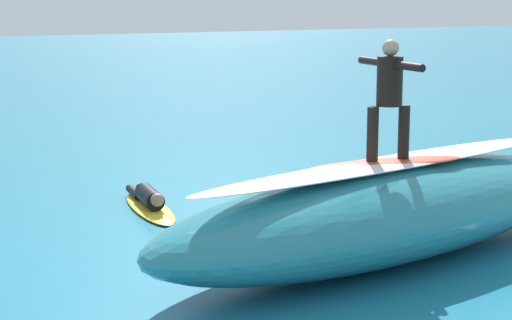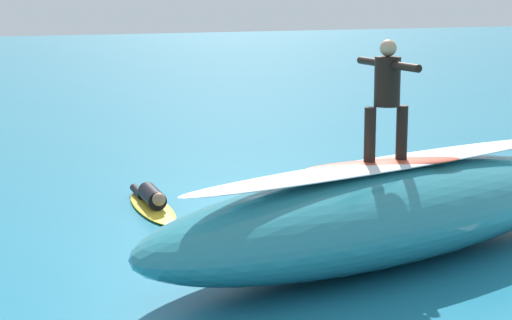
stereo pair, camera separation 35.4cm
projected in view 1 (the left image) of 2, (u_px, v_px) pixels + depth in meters
The scene contains 8 objects.
ground_plane at pixel (322, 210), 14.79m from camera, with size 120.00×120.00×0.00m, color teal.
wave_crest at pixel (391, 211), 12.14m from camera, with size 7.78×2.24×1.23m, color teal.
wave_foam_lip at pixel (392, 163), 12.02m from camera, with size 6.61×0.78×0.08m, color white.
surfboard_riding at pixel (388, 163), 11.96m from camera, with size 2.28×0.55×0.09m, color #E0563D.
surfer_riding at pixel (389, 90), 11.79m from camera, with size 0.62×1.48×1.56m.
surfboard_paddling at pixel (150, 208), 14.82m from camera, with size 2.44×0.56×0.07m, color yellow.
surfer_paddling at pixel (148, 196), 14.91m from camera, with size 0.47×1.76×0.32m.
foam_patch_near at pixel (334, 186), 16.20m from camera, with size 0.89×0.87×0.16m, color white.
Camera 1 is at (7.25, 12.48, 3.49)m, focal length 64.41 mm.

